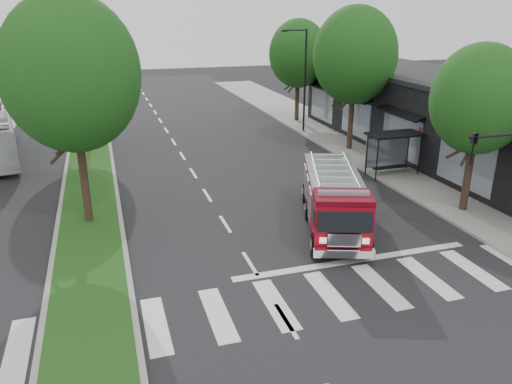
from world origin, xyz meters
TOP-DOWN VIEW (x-y plane):
  - ground at (0.00, 0.00)m, footprint 140.00×140.00m
  - sidewalk_right at (12.50, 10.00)m, footprint 5.00×80.00m
  - median at (-6.00, 18.00)m, footprint 3.00×50.00m
  - storefront_row at (17.00, 10.00)m, footprint 8.00×30.00m
  - bus_shelter at (11.20, 8.15)m, footprint 3.20×1.60m
  - tree_right_near at (11.50, 2.00)m, footprint 4.40×4.40m
  - tree_right_mid at (11.50, 14.00)m, footprint 5.60×5.60m
  - tree_right_far at (11.50, 24.00)m, footprint 5.00×5.00m
  - tree_median_near at (-6.00, 6.00)m, footprint 5.80×5.80m
  - tree_median_far at (-6.00, 20.00)m, footprint 5.60×5.60m
  - streetlight_right_far at (10.35, 20.00)m, footprint 2.11×0.20m
  - fire_engine at (4.66, 2.37)m, footprint 4.76×8.14m

SIDE VIEW (x-z plane):
  - ground at x=0.00m, z-range 0.00..0.00m
  - sidewalk_right at x=12.50m, z-range 0.00..0.15m
  - median at x=-6.00m, z-range 0.00..0.16m
  - fire_engine at x=4.66m, z-range -0.06..2.65m
  - bus_shelter at x=11.20m, z-range 0.73..3.34m
  - storefront_row at x=17.00m, z-range 0.00..5.00m
  - streetlight_right_far at x=10.35m, z-range 0.48..8.48m
  - tree_right_near at x=11.50m, z-range 1.48..9.53m
  - tree_right_far at x=11.50m, z-range 1.47..10.20m
  - tree_right_mid at x=11.50m, z-range 1.63..11.35m
  - tree_median_far at x=-6.00m, z-range 1.63..11.35m
  - tree_median_near at x=-6.00m, z-range 1.73..11.89m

